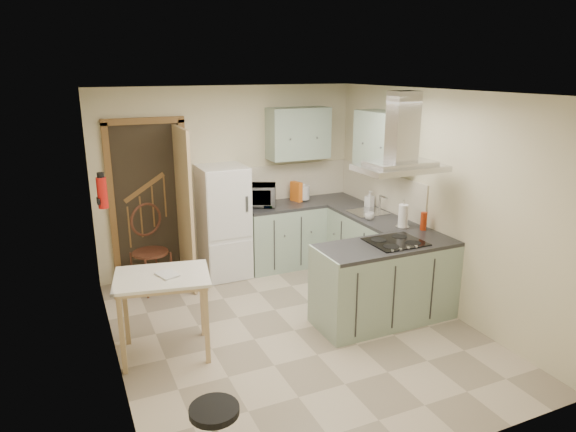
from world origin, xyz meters
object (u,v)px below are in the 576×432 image
extractor_hood (400,168)px  microwave (256,195)px  drop_leaf_table (165,315)px  fridge (224,222)px  bentwood_chair (150,253)px  peninsula (386,282)px

extractor_hood → microwave: bearing=112.0°
drop_leaf_table → fridge: bearing=66.7°
drop_leaf_table → microwave: size_ratio=1.67×
drop_leaf_table → bentwood_chair: (0.15, 1.59, 0.09)m
peninsula → microwave: (-0.73, 2.06, 0.60)m
fridge → drop_leaf_table: fridge is taller
fridge → drop_leaf_table: bearing=-124.1°
peninsula → drop_leaf_table: (-2.36, 0.30, -0.04)m
peninsula → fridge: bearing=121.7°
bentwood_chair → microwave: (1.49, 0.17, 0.55)m
drop_leaf_table → microwave: bearing=57.9°
microwave → drop_leaf_table: bearing=-108.4°
fridge → peninsula: size_ratio=0.97×
peninsula → drop_leaf_table: bearing=172.9°
peninsula → bentwood_chair: (-2.22, 1.88, 0.05)m
microwave → bentwood_chair: bearing=-149.0°
bentwood_chair → fridge: bearing=-15.7°
peninsula → extractor_hood: bearing=0.0°
fridge → extractor_hood: bearing=-56.2°
fridge → drop_leaf_table: 2.06m
fridge → bentwood_chair: size_ratio=1.50×
extractor_hood → bentwood_chair: size_ratio=0.90×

